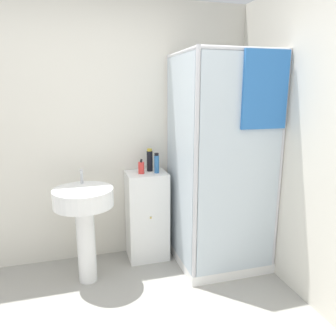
{
  "coord_description": "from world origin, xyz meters",
  "views": [
    {
      "loc": [
        -0.05,
        -1.52,
        1.68
      ],
      "look_at": [
        0.72,
        1.18,
        1.0
      ],
      "focal_mm": 35.0,
      "sensor_mm": 36.0,
      "label": 1
    }
  ],
  "objects_px": {
    "sink": "(84,213)",
    "shampoo_bottle_tall_black": "(150,160)",
    "soap_dispenser": "(141,168)",
    "shampoo_bottle_blue": "(157,163)"
  },
  "relations": [
    {
      "from": "sink",
      "to": "shampoo_bottle_blue",
      "type": "bearing_deg",
      "value": 18.6
    },
    {
      "from": "sink",
      "to": "shampoo_bottle_tall_black",
      "type": "height_order",
      "value": "shampoo_bottle_tall_black"
    },
    {
      "from": "soap_dispenser",
      "to": "shampoo_bottle_blue",
      "type": "bearing_deg",
      "value": -7.3
    },
    {
      "from": "shampoo_bottle_tall_black",
      "to": "soap_dispenser",
      "type": "bearing_deg",
      "value": -143.55
    },
    {
      "from": "shampoo_bottle_tall_black",
      "to": "shampoo_bottle_blue",
      "type": "bearing_deg",
      "value": -63.32
    },
    {
      "from": "soap_dispenser",
      "to": "shampoo_bottle_blue",
      "type": "distance_m",
      "value": 0.15
    },
    {
      "from": "sink",
      "to": "soap_dispenser",
      "type": "distance_m",
      "value": 0.68
    },
    {
      "from": "sink",
      "to": "shampoo_bottle_blue",
      "type": "xyz_separation_m",
      "value": [
        0.7,
        0.24,
        0.34
      ]
    },
    {
      "from": "shampoo_bottle_tall_black",
      "to": "sink",
      "type": "bearing_deg",
      "value": -153.33
    },
    {
      "from": "sink",
      "to": "soap_dispenser",
      "type": "xyz_separation_m",
      "value": [
        0.56,
        0.26,
        0.3
      ]
    }
  ]
}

